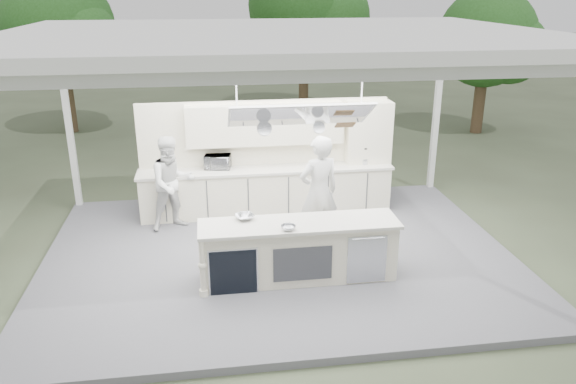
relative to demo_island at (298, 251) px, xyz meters
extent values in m
plane|color=#4A553B|center=(-0.18, 0.91, -0.60)|extent=(90.00, 90.00, 0.00)
cube|color=#55555A|center=(-0.18, 0.91, -0.54)|extent=(8.00, 6.00, 0.12)
cube|color=white|center=(3.72, 3.81, 1.25)|extent=(0.12, 0.12, 3.70)
cube|color=white|center=(-4.08, 3.81, 1.25)|extent=(0.12, 0.12, 3.70)
cube|color=white|center=(-0.18, 0.91, 3.18)|extent=(8.20, 6.20, 0.16)
cube|color=white|center=(-0.18, -1.99, 3.02)|extent=(8.00, 0.12, 0.16)
cube|color=white|center=(-0.18, 3.81, 3.02)|extent=(8.00, 0.12, 0.16)
cube|color=white|center=(-4.08, 0.91, 3.02)|extent=(0.12, 6.00, 0.16)
cube|color=white|center=(3.72, 0.91, 3.02)|extent=(0.12, 6.00, 0.16)
cube|color=white|center=(0.02, 0.01, 2.15)|extent=(2.00, 0.71, 0.43)
cube|color=white|center=(0.02, 0.01, 2.15)|extent=(2.06, 0.76, 0.46)
cylinder|color=white|center=(-0.88, 0.01, 2.63)|extent=(0.02, 0.02, 0.95)
cylinder|color=white|center=(0.92, 0.01, 2.63)|extent=(0.02, 0.02, 0.95)
cylinder|color=silver|center=(-0.48, 0.16, 1.93)|extent=(0.22, 0.14, 0.21)
cylinder|color=silver|center=(0.32, 0.11, 1.93)|extent=(0.18, 0.12, 0.18)
cube|color=olive|center=(0.72, 0.13, 1.95)|extent=(0.28, 0.18, 0.12)
cube|color=white|center=(0.02, 0.01, -0.03)|extent=(3.00, 0.70, 0.90)
cube|color=beige|center=(0.02, 0.01, 0.45)|extent=(3.10, 0.78, 0.05)
cylinder|color=white|center=(-1.48, -0.34, -0.02)|extent=(0.11, 0.11, 0.92)
cube|color=black|center=(-1.03, -0.34, -0.12)|extent=(0.70, 0.04, 0.72)
cube|color=silver|center=(-1.03, -0.35, -0.12)|extent=(0.74, 0.03, 0.72)
cube|color=#393A3F|center=(0.02, -0.35, -0.06)|extent=(0.90, 0.02, 0.55)
cube|color=silver|center=(1.02, -0.35, -0.06)|extent=(0.62, 0.02, 0.78)
cube|color=white|center=(-0.18, 2.81, -0.03)|extent=(5.00, 0.65, 0.90)
cube|color=beige|center=(-0.18, 2.81, 0.45)|extent=(5.08, 0.72, 0.05)
cube|color=white|center=(-0.18, 3.11, 0.65)|extent=(5.00, 0.10, 2.25)
cube|color=white|center=(-0.18, 2.98, 1.32)|extent=(3.10, 0.38, 0.80)
cube|color=white|center=(1.92, 2.93, 1.07)|extent=(0.90, 0.45, 1.30)
cube|color=olive|center=(1.92, 2.93, 1.07)|extent=(0.84, 0.40, 0.03)
cylinder|color=silver|center=(1.82, 2.79, 0.53)|extent=(0.20, 0.20, 0.12)
cylinder|color=black|center=(1.82, 2.79, 0.69)|extent=(0.17, 0.17, 0.20)
cylinder|color=black|center=(2.17, 2.79, 0.52)|extent=(0.16, 0.16, 0.10)
cone|color=black|center=(2.17, 2.79, 0.69)|extent=(0.14, 0.14, 0.24)
cylinder|color=#503C28|center=(-5.68, 10.91, 0.45)|extent=(0.36, 0.36, 2.10)
sphere|color=#2B6425|center=(-5.68, 10.91, 2.69)|extent=(3.40, 3.40, 3.40)
sphere|color=#2B6425|center=(-5.00, 10.40, 2.35)|extent=(2.38, 2.38, 2.38)
cylinder|color=#503C28|center=(2.32, 12.91, 0.63)|extent=(0.36, 0.36, 2.45)
sphere|color=#2B6425|center=(2.32, 12.91, 3.25)|extent=(4.00, 4.00, 4.00)
sphere|color=#2B6425|center=(3.12, 12.31, 2.85)|extent=(2.80, 2.80, 2.80)
cylinder|color=#503C28|center=(7.32, 8.91, 0.37)|extent=(0.36, 0.36, 1.92)
sphere|color=#2B6425|center=(7.32, 8.91, 2.38)|extent=(3.00, 3.00, 3.00)
sphere|color=#2B6425|center=(7.92, 8.46, 2.08)|extent=(2.10, 2.10, 2.10)
imported|color=silver|center=(0.55, 1.12, 0.53)|extent=(0.84, 0.66, 2.02)
imported|color=silver|center=(-2.01, 2.30, 0.42)|extent=(1.06, 0.96, 1.80)
imported|color=silver|center=(-1.14, 2.92, 0.61)|extent=(0.56, 0.43, 0.28)
imported|color=silver|center=(-0.80, 0.26, 0.51)|extent=(0.37, 0.37, 0.07)
imported|color=#B7B8BE|center=(-0.18, -0.24, 0.51)|extent=(0.24, 0.24, 0.07)
camera|label=1|loc=(-1.29, -7.81, 3.90)|focal=35.00mm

